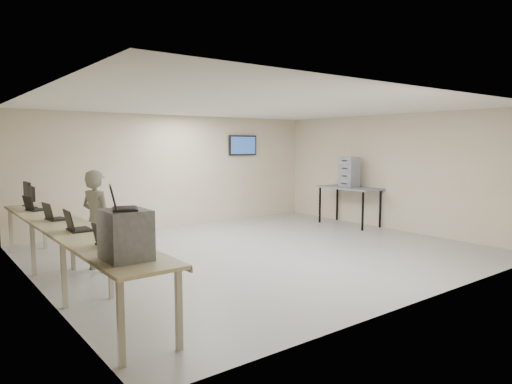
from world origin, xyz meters
TOP-DOWN VIEW (x-y plane):
  - room at (0.03, 0.06)m, footprint 8.01×7.01m
  - workbench at (-3.59, 0.00)m, footprint 0.76×6.00m
  - equipment_box at (-3.65, -2.39)m, footprint 0.43×0.50m
  - laptop_on_box at (-3.70, -2.39)m, footprint 0.37×0.39m
  - laptop_0 at (-3.59, -1.64)m, footprint 0.33×0.37m
  - laptop_1 at (-3.62, -0.48)m, footprint 0.32×0.39m
  - laptop_2 at (-3.64, 0.67)m, footprint 0.33×0.39m
  - laptop_3 at (-3.66, 1.97)m, footprint 0.37×0.40m
  - monitor_near at (-3.60, 2.37)m, footprint 0.18×0.41m
  - monitor_far at (-3.60, 2.75)m, footprint 0.21×0.47m
  - soldier at (-2.98, 0.59)m, footprint 0.61×0.72m
  - side_table at (3.60, 0.96)m, footprint 0.77×1.64m
  - storage_bins at (3.58, 0.96)m, footprint 0.37×0.41m

SIDE VIEW (x-z plane):
  - workbench at x=-3.59m, z-range 0.38..1.28m
  - soldier at x=-2.98m, z-range 0.00..1.67m
  - side_table at x=3.60m, z-range 0.42..1.41m
  - laptop_0 at x=-3.59m, z-range 0.84..1.10m
  - laptop_3 at x=-3.66m, z-range 0.83..1.11m
  - laptop_2 at x=-3.64m, z-range 0.83..1.11m
  - laptop_1 at x=-3.62m, z-range 0.83..1.13m
  - monitor_near at x=-3.60m, z-range 0.94..1.35m
  - equipment_box at x=-3.65m, z-range 0.90..1.42m
  - monitor_far at x=-3.60m, z-range 0.95..1.41m
  - storage_bins at x=3.58m, z-range 0.99..1.76m
  - room at x=0.03m, z-range 0.01..2.82m
  - laptop_on_box at x=-3.70m, z-range 1.35..1.61m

